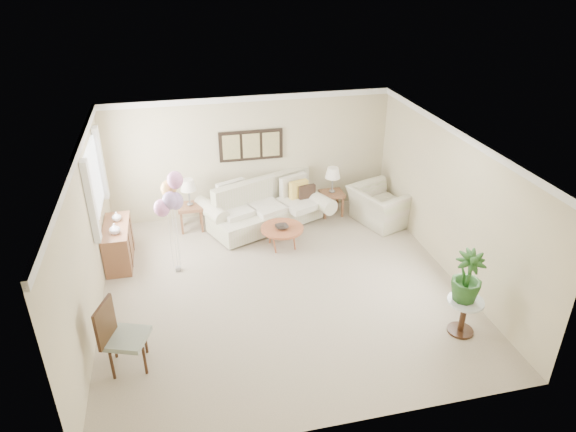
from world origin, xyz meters
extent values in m
plane|color=#B3A48B|center=(0.00, 0.00, 0.00)|extent=(6.00, 6.00, 0.00)
cube|color=beige|center=(0.00, 3.00, 1.30)|extent=(6.00, 0.04, 2.60)
cube|color=beige|center=(0.00, -3.00, 1.30)|extent=(6.00, 0.04, 2.60)
cube|color=beige|center=(-3.00, 0.00, 1.30)|extent=(0.04, 6.00, 2.60)
cube|color=beige|center=(3.00, 0.00, 1.30)|extent=(0.04, 6.00, 2.60)
cube|color=white|center=(0.00, 0.00, 2.59)|extent=(6.00, 6.00, 0.02)
cube|color=white|center=(0.00, 2.97, 2.54)|extent=(6.00, 0.06, 0.12)
cube|color=white|center=(-2.97, 0.00, 2.54)|extent=(0.06, 6.00, 0.12)
cube|color=white|center=(2.97, 0.00, 2.54)|extent=(0.06, 6.00, 0.12)
cube|color=white|center=(-2.98, 1.50, 1.65)|extent=(0.04, 1.40, 1.20)
cube|color=white|center=(-2.94, 0.65, 1.65)|extent=(0.10, 0.22, 1.40)
cube|color=white|center=(-2.94, 2.35, 1.65)|extent=(0.10, 0.22, 1.40)
cube|color=black|center=(0.00, 2.97, 1.55)|extent=(1.35, 0.04, 0.65)
cube|color=#8C8C59|center=(-0.42, 2.94, 1.55)|extent=(0.36, 0.02, 0.52)
cube|color=#8C8C59|center=(0.00, 2.94, 1.55)|extent=(0.36, 0.02, 0.52)
cube|color=#8C8C59|center=(0.42, 2.94, 1.55)|extent=(0.36, 0.02, 0.52)
cube|color=beige|center=(0.15, 2.25, 0.23)|extent=(2.51, 1.78, 0.38)
cube|color=beige|center=(0.15, 2.60, 0.66)|extent=(2.24, 1.12, 0.58)
cylinder|color=beige|center=(-0.96, 2.25, 0.48)|extent=(0.68, 1.01, 0.34)
cylinder|color=beige|center=(1.26, 2.25, 0.48)|extent=(0.68, 1.01, 0.34)
cube|color=beige|center=(-0.52, 2.19, 0.47)|extent=(0.88, 0.95, 0.13)
cube|color=beige|center=(0.15, 2.19, 0.47)|extent=(0.88, 0.95, 0.13)
cube|color=beige|center=(0.81, 2.19, 0.47)|extent=(0.88, 0.95, 0.13)
cube|color=#92B3CA|center=(-0.68, 2.37, 0.70)|extent=(0.40, 0.13, 0.40)
cube|color=#E7C150|center=(0.89, 2.37, 0.70)|extent=(0.40, 0.13, 0.40)
cube|color=#33231A|center=(1.05, 2.30, 0.63)|extent=(0.36, 0.11, 0.36)
cube|color=beige|center=(0.15, 2.25, 0.02)|extent=(2.12, 0.85, 0.04)
cube|color=#93613F|center=(-1.38, 2.46, 0.51)|extent=(0.51, 0.46, 0.07)
cube|color=#93613F|center=(-1.58, 2.27, 0.24)|extent=(0.05, 0.05, 0.48)
cube|color=#93613F|center=(-1.18, 2.27, 0.24)|extent=(0.05, 0.05, 0.48)
cube|color=#93613F|center=(-1.58, 2.64, 0.24)|extent=(0.05, 0.05, 0.48)
cube|color=#93613F|center=(-1.18, 2.64, 0.24)|extent=(0.05, 0.05, 0.48)
cube|color=#93613F|center=(1.65, 2.45, 0.50)|extent=(0.49, 0.44, 0.07)
cube|color=#93613F|center=(1.46, 2.27, 0.23)|extent=(0.04, 0.04, 0.46)
cube|color=#93613F|center=(1.85, 2.27, 0.23)|extent=(0.04, 0.04, 0.46)
cube|color=#93613F|center=(1.46, 2.62, 0.23)|extent=(0.04, 0.04, 0.46)
cube|color=#93613F|center=(1.85, 2.62, 0.23)|extent=(0.04, 0.04, 0.46)
cylinder|color=gray|center=(-1.38, 2.46, 0.58)|extent=(0.13, 0.13, 0.06)
cylinder|color=gray|center=(-1.38, 2.46, 0.75)|extent=(0.04, 0.04, 0.28)
cone|color=silver|center=(-1.38, 2.46, 1.01)|extent=(0.32, 0.32, 0.23)
cylinder|color=gray|center=(1.65, 2.45, 0.56)|extent=(0.13, 0.13, 0.06)
cylinder|color=gray|center=(1.65, 2.45, 0.73)|extent=(0.04, 0.04, 0.29)
cone|color=silver|center=(1.65, 2.45, 0.99)|extent=(0.32, 0.32, 0.23)
cylinder|color=#AA6642|center=(0.30, 1.34, 0.40)|extent=(0.83, 0.83, 0.05)
cylinder|color=#AA6642|center=(0.50, 1.53, 0.19)|extent=(0.03, 0.03, 0.37)
cylinder|color=#AA6642|center=(0.10, 1.53, 0.19)|extent=(0.03, 0.03, 0.37)
cylinder|color=#AA6642|center=(0.10, 1.14, 0.19)|extent=(0.03, 0.03, 0.37)
cylinder|color=#AA6642|center=(0.50, 1.14, 0.19)|extent=(0.03, 0.03, 0.37)
imported|color=#2E2621|center=(0.28, 1.30, 0.45)|extent=(0.28, 0.28, 0.06)
imported|color=beige|center=(2.55, 1.86, 0.39)|extent=(1.37, 1.46, 0.77)
cylinder|color=silver|center=(2.40, -1.76, 0.57)|extent=(0.54, 0.54, 0.04)
cylinder|color=#38220F|center=(2.40, -1.76, 0.28)|extent=(0.09, 0.09, 0.54)
cylinder|color=#38220F|center=(2.40, -1.76, 0.00)|extent=(0.39, 0.39, 0.01)
imported|color=#22481B|center=(2.37, -1.72, 0.98)|extent=(0.51, 0.51, 0.80)
cube|color=gray|center=(-2.47, -1.36, 0.48)|extent=(0.68, 0.68, 0.07)
cylinder|color=#38220F|center=(-2.68, -1.57, 0.22)|extent=(0.04, 0.04, 0.44)
cylinder|color=#38220F|center=(-2.26, -1.57, 0.22)|extent=(0.04, 0.04, 0.44)
cylinder|color=#38220F|center=(-2.68, -1.15, 0.22)|extent=(0.04, 0.04, 0.44)
cylinder|color=#38220F|center=(-2.26, -1.15, 0.22)|extent=(0.04, 0.04, 0.44)
cube|color=#38220F|center=(-2.70, -1.36, 0.80)|extent=(0.21, 0.49, 0.58)
cube|color=#93613F|center=(-2.76, 1.50, 0.37)|extent=(0.45, 1.20, 0.74)
cube|color=#38220F|center=(-2.75, 1.20, 0.37)|extent=(0.46, 0.02, 0.70)
cube|color=#38220F|center=(-2.75, 1.80, 0.37)|extent=(0.46, 0.02, 0.70)
imported|color=silver|center=(-2.74, 1.22, 0.84)|extent=(0.21, 0.21, 0.20)
imported|color=#B3B3B3|center=(-2.74, 1.72, 0.83)|extent=(0.22, 0.22, 0.18)
cube|color=gray|center=(-1.73, 0.92, 0.04)|extent=(0.10, 0.10, 0.08)
ellipsoid|color=#E486C6|center=(-1.88, 0.84, 1.33)|extent=(0.27, 0.27, 0.31)
cylinder|color=silver|center=(-1.80, 0.88, 0.63)|extent=(0.01, 0.01, 1.10)
ellipsoid|color=#AB87C5|center=(-1.65, 0.91, 1.40)|extent=(0.27, 0.27, 0.31)
cylinder|color=silver|center=(-1.69, 0.91, 0.66)|extent=(0.01, 0.01, 1.17)
ellipsoid|color=#FFBF5D|center=(-1.73, 1.07, 1.57)|extent=(0.27, 0.27, 0.31)
cylinder|color=silver|center=(-1.73, 1.00, 0.74)|extent=(0.01, 0.01, 1.33)
ellipsoid|color=#E486C6|center=(-1.61, 0.97, 1.76)|extent=(0.27, 0.27, 0.31)
cylinder|color=silver|center=(-1.67, 0.94, 0.84)|extent=(0.01, 0.01, 1.53)
ellipsoid|color=#AB87C5|center=(-1.73, 0.85, 1.45)|extent=(0.27, 0.27, 0.31)
cylinder|color=silver|center=(-1.73, 0.89, 0.68)|extent=(0.01, 0.01, 1.21)
camera|label=1|loc=(-1.55, -7.15, 5.18)|focal=32.00mm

